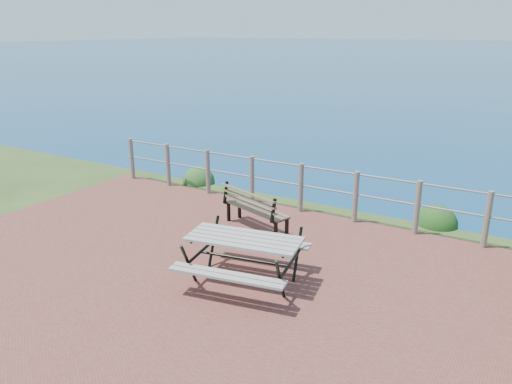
{
  "coord_description": "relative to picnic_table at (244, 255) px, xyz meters",
  "views": [
    {
      "loc": [
        4.1,
        -5.31,
        3.55
      ],
      "look_at": [
        -0.27,
        2.04,
        0.75
      ],
      "focal_mm": 35.0,
      "sensor_mm": 36.0,
      "label": 1
    }
  ],
  "objects": [
    {
      "name": "ground",
      "position": [
        -0.59,
        -0.25,
        -0.44
      ],
      "size": [
        10.0,
        7.0,
        0.12
      ],
      "primitive_type": "cube",
      "color": "brown",
      "rests_on": "ground"
    },
    {
      "name": "safety_railing",
      "position": [
        -0.59,
        3.1,
        0.13
      ],
      "size": [
        9.4,
        0.1,
        1.0
      ],
      "color": "#6B5B4C",
      "rests_on": "ground"
    },
    {
      "name": "shrub_lip_east",
      "position": [
        2.0,
        3.89,
        -0.44
      ],
      "size": [
        0.77,
        0.77,
        0.51
      ],
      "primitive_type": "ellipsoid",
      "color": "#1B4013",
      "rests_on": "ground"
    },
    {
      "name": "shrub_lip_west",
      "position": [
        -3.62,
        3.9,
        -0.44
      ],
      "size": [
        0.84,
        0.84,
        0.61
      ],
      "primitive_type": "ellipsoid",
      "color": "#1F5421",
      "rests_on": "ground"
    },
    {
      "name": "park_bench",
      "position": [
        -0.87,
        1.82,
        0.09
      ],
      "size": [
        1.47,
        0.79,
        0.81
      ],
      "rotation": [
        0.0,
        0.0,
        -0.32
      ],
      "color": "brown",
      "rests_on": "ground"
    },
    {
      "name": "picnic_table",
      "position": [
        0.0,
        0.0,
        0.0
      ],
      "size": [
        1.73,
        1.41,
        0.69
      ],
      "rotation": [
        0.0,
        0.0,
        0.18
      ],
      "color": "gray",
      "rests_on": "ground"
    }
  ]
}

